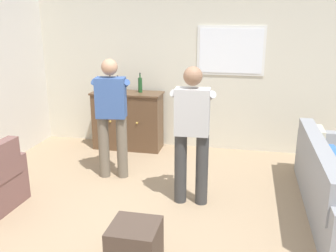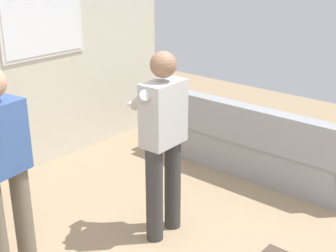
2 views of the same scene
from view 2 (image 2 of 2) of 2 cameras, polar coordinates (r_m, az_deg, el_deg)
couch at (r=5.46m, az=9.94°, el=-2.22°), size 0.57×2.55×0.85m
person_standing_left at (r=3.68m, az=-19.68°, el=-4.58°), size 0.55×0.50×1.68m
person_standing_right at (r=3.98m, az=-0.68°, el=-1.37°), size 0.56×0.48×1.68m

